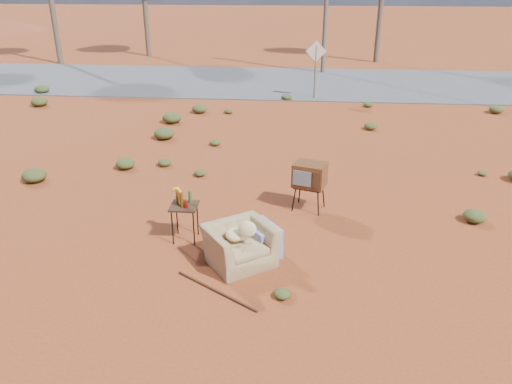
{
  "coord_description": "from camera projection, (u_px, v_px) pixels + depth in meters",
  "views": [
    {
      "loc": [
        0.99,
        -7.37,
        4.55
      ],
      "look_at": [
        0.23,
        1.06,
        0.8
      ],
      "focal_mm": 35.0,
      "sensor_mm": 36.0,
      "label": 1
    }
  ],
  "objects": [
    {
      "name": "side_table",
      "position": [
        183.0,
        203.0,
        8.99
      ],
      "size": [
        0.5,
        0.5,
        0.98
      ],
      "rotation": [
        0.0,
        0.0,
        0.02
      ],
      "color": "#372214",
      "rests_on": "ground"
    },
    {
      "name": "highway",
      "position": [
        279.0,
        82.0,
        22.28
      ],
      "size": [
        140.0,
        7.0,
        0.04
      ],
      "primitive_type": "cube",
      "color": "#565659",
      "rests_on": "ground"
    },
    {
      "name": "tv_unit",
      "position": [
        310.0,
        176.0,
        10.12
      ],
      "size": [
        0.75,
        0.67,
        1.01
      ],
      "rotation": [
        0.0,
        0.0,
        -0.3
      ],
      "color": "black",
      "rests_on": "ground"
    },
    {
      "name": "rusty_bar",
      "position": [
        216.0,
        291.0,
        7.72
      ],
      "size": [
        1.39,
        0.95,
        0.04
      ],
      "primitive_type": "cylinder",
      "rotation": [
        0.0,
        1.57,
        -0.59
      ],
      "color": "#4E2914",
      "rests_on": "ground"
    },
    {
      "name": "ground",
      "position": [
        237.0,
        258.0,
        8.64
      ],
      "size": [
        140.0,
        140.0,
        0.0
      ],
      "primitive_type": "plane",
      "color": "#973B1E",
      "rests_on": "ground"
    },
    {
      "name": "road_sign",
      "position": [
        316.0,
        59.0,
        18.83
      ],
      "size": [
        0.78,
        0.06,
        2.19
      ],
      "color": "brown",
      "rests_on": "ground"
    },
    {
      "name": "armchair",
      "position": [
        244.0,
        239.0,
        8.38
      ],
      "size": [
        1.36,
        1.37,
        0.93
      ],
      "rotation": [
        0.0,
        0.0,
        0.62
      ],
      "color": "#9A7E54",
      "rests_on": "ground"
    },
    {
      "name": "scrub_patch",
      "position": [
        227.0,
        161.0,
        12.66
      ],
      "size": [
        17.49,
        8.07,
        0.33
      ],
      "color": "#474D21",
      "rests_on": "ground"
    }
  ]
}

